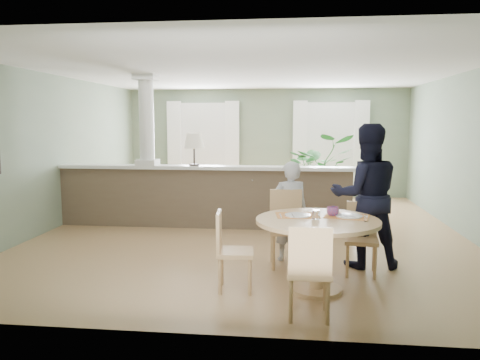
# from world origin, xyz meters

# --- Properties ---
(ground) EXTENTS (8.00, 8.00, 0.00)m
(ground) POSITION_xyz_m (0.00, 0.00, 0.00)
(ground) COLOR #A58557
(ground) RESTS_ON ground
(room_shell) EXTENTS (7.02, 8.02, 2.71)m
(room_shell) POSITION_xyz_m (-0.03, 0.63, 1.81)
(room_shell) COLOR gray
(room_shell) RESTS_ON ground
(pony_wall) EXTENTS (5.32, 0.38, 2.70)m
(pony_wall) POSITION_xyz_m (-0.99, 0.20, 0.71)
(pony_wall) COLOR brown
(pony_wall) RESTS_ON ground
(sofa) EXTENTS (3.10, 1.67, 0.86)m
(sofa) POSITION_xyz_m (-0.15, 2.02, 0.43)
(sofa) COLOR #977852
(sofa) RESTS_ON ground
(houseplant) EXTENTS (1.70, 1.55, 1.63)m
(houseplant) POSITION_xyz_m (1.27, 2.55, 0.81)
(houseplant) COLOR #2B6C2D
(houseplant) RESTS_ON ground
(dining_table) EXTENTS (1.35, 1.35, 0.93)m
(dining_table) POSITION_xyz_m (0.97, -2.79, 0.65)
(dining_table) COLOR tan
(dining_table) RESTS_ON ground
(chair_far_boy) EXTENTS (0.48, 0.48, 0.99)m
(chair_far_boy) POSITION_xyz_m (0.61, -1.84, 0.54)
(chair_far_boy) COLOR tan
(chair_far_boy) RESTS_ON ground
(chair_far_man) EXTENTS (0.44, 0.44, 0.88)m
(chair_far_man) POSITION_xyz_m (1.54, -2.08, 0.49)
(chair_far_man) COLOR tan
(chair_far_man) RESTS_ON ground
(chair_near) EXTENTS (0.42, 0.42, 0.93)m
(chair_near) POSITION_xyz_m (0.85, -3.58, 0.51)
(chair_near) COLOR tan
(chair_near) RESTS_ON ground
(chair_side) EXTENTS (0.43, 0.43, 0.89)m
(chair_side) POSITION_xyz_m (-0.01, -2.86, 0.49)
(chair_side) COLOR tan
(chair_side) RESTS_ON ground
(child_person) EXTENTS (0.56, 0.43, 1.36)m
(child_person) POSITION_xyz_m (0.65, -1.64, 0.68)
(child_person) COLOR #ADADB2
(child_person) RESTS_ON ground
(man_person) EXTENTS (0.96, 0.78, 1.86)m
(man_person) POSITION_xyz_m (1.63, -1.79, 0.93)
(man_person) COLOR black
(man_person) RESTS_ON ground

